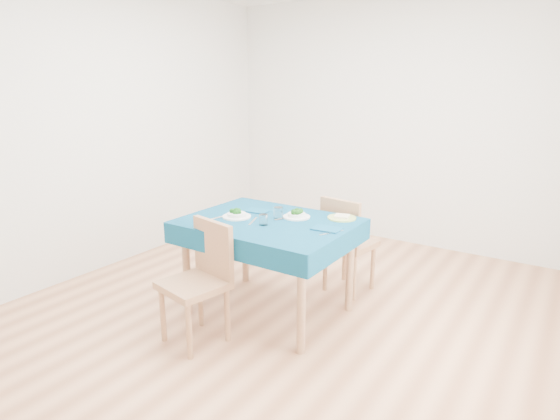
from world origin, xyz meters
The scene contains 16 objects.
room_shell centered at (0.00, 0.00, 1.35)m, with size 4.02×4.52×2.73m.
table centered at (-0.09, -0.02, 0.38)m, with size 1.25×0.95×0.76m, color navy.
chair_near centered at (-0.27, -0.67, 0.50)m, with size 0.40×0.44×1.00m, color #976946.
chair_far centered at (0.26, 0.71, 0.47)m, with size 0.38×0.41×0.95m, color #976946.
bowl_near centered at (-0.35, -0.09, 0.79)m, with size 0.22×0.22×0.07m, color white, non-canonical shape.
bowl_far centered at (0.04, 0.17, 0.79)m, with size 0.21×0.21×0.06m, color white, non-canonical shape.
fork_near centered at (-0.46, -0.19, 0.76)m, with size 0.03×0.19×0.00m, color silver.
knife_near centered at (-0.18, -0.11, 0.76)m, with size 0.02×0.21×0.00m, color silver.
fork_far centered at (-0.03, 0.10, 0.76)m, with size 0.03×0.20×0.00m, color silver.
knife_far centered at (0.45, -0.03, 0.76)m, with size 0.02×0.21×0.00m, color silver.
napkin_near centered at (-0.32, 0.14, 0.76)m, with size 0.18×0.13×0.01m, color navy.
napkin_far centered at (0.38, 0.02, 0.76)m, with size 0.20×0.14×0.01m, color navy.
tumbler_center centered at (-0.05, 0.06, 0.80)m, with size 0.07×0.07×0.09m, color white.
tumbler_side centered at (-0.06, -0.13, 0.80)m, with size 0.06×0.06×0.08m, color white.
side_plate centered at (0.35, 0.34, 0.76)m, with size 0.22×0.22×0.01m, color #AFCB63.
bread_slice centered at (0.35, 0.34, 0.78)m, with size 0.11×0.11×0.02m, color beige.
Camera 1 is at (1.87, -2.81, 1.77)m, focal length 30.00 mm.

